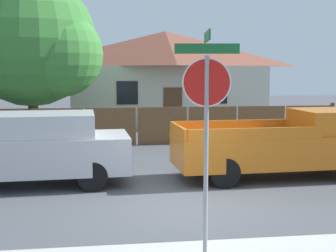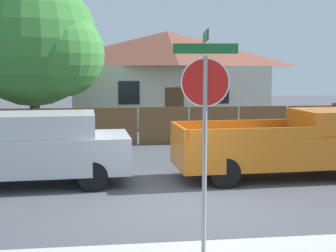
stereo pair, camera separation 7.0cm
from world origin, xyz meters
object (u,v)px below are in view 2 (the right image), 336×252
(orange_pickup, at_px, (286,145))
(stop_sign, at_px, (205,104))
(red_suv, at_px, (29,146))
(house, at_px, (167,76))
(oak_tree, at_px, (39,44))

(orange_pickup, distance_m, stop_sign, 6.00)
(red_suv, distance_m, orange_pickup, 6.59)
(red_suv, relative_size, orange_pickup, 0.89)
(house, xyz_separation_m, stop_sign, (-1.73, -18.04, -0.19))
(red_suv, height_order, orange_pickup, red_suv)
(oak_tree, bearing_deg, orange_pickup, -45.97)
(stop_sign, bearing_deg, orange_pickup, 64.24)
(oak_tree, bearing_deg, house, 43.63)
(house, height_order, orange_pickup, house)
(house, bearing_deg, stop_sign, -95.48)
(orange_pickup, bearing_deg, house, 93.84)
(oak_tree, height_order, red_suv, oak_tree)
(house, relative_size, orange_pickup, 1.90)
(oak_tree, bearing_deg, red_suv, -84.33)
(house, height_order, stop_sign, house)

